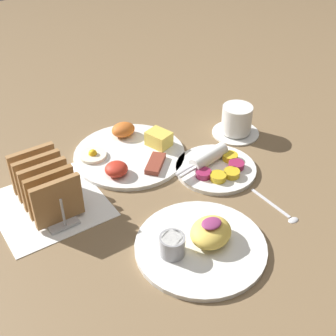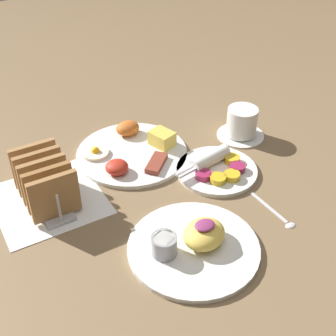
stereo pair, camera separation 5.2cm
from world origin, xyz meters
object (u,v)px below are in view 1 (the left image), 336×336
object	(u,v)px
plate_condiments	(216,167)
coffee_cup	(237,121)
plate_foreground	(200,242)
toast_rack	(46,186)
plate_breakfast	(129,152)

from	to	relation	value
plate_condiments	coffee_cup	bearing A→B (deg)	34.13
plate_condiments	plate_foreground	size ratio (longest dim) A/B	0.79
plate_foreground	coffee_cup	bearing A→B (deg)	40.60
plate_condiments	toast_rack	world-z (taller)	toast_rack
plate_foreground	toast_rack	world-z (taller)	toast_rack
plate_condiments	toast_rack	xyz separation A→B (m)	(-0.37, 0.10, 0.04)
plate_breakfast	coffee_cup	bearing A→B (deg)	-12.89
plate_foreground	coffee_cup	xyz separation A→B (m)	(0.32, 0.27, 0.02)
plate_breakfast	coffee_cup	world-z (taller)	coffee_cup
plate_breakfast	plate_condiments	world-z (taller)	plate_breakfast
plate_condiments	toast_rack	size ratio (longest dim) A/B	1.10
plate_condiments	plate_foreground	world-z (taller)	plate_foreground
plate_breakfast	plate_condiments	distance (m)	0.21
plate_foreground	toast_rack	distance (m)	0.33
toast_rack	plate_foreground	bearing A→B (deg)	-55.09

